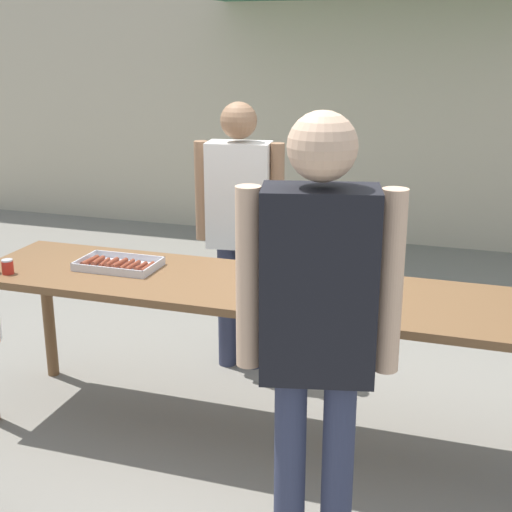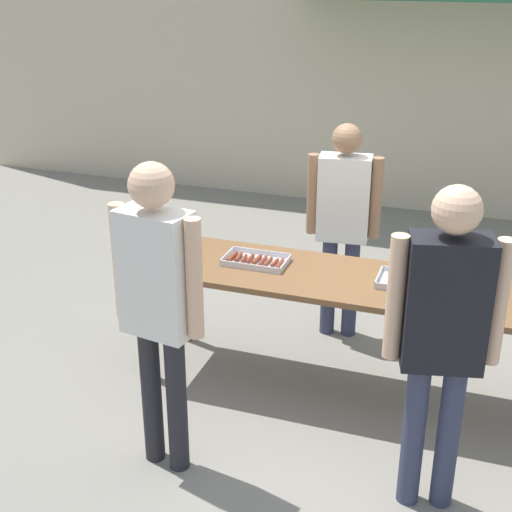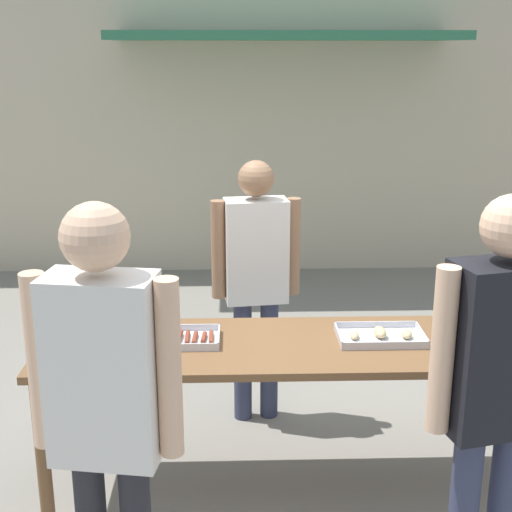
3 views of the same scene
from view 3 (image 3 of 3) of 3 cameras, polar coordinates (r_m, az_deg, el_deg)
name	(u,v)px [view 3 (image 3 of 3)]	position (r m, az deg, el deg)	size (l,w,h in m)	color
ground_plane	(326,486)	(4.12, 5.59, -17.82)	(24.00, 24.00, 0.00)	gray
building_facade_back	(282,51)	(7.36, 2.10, 16.03)	(12.00, 1.11, 4.50)	beige
serving_table	(330,358)	(3.74, 5.92, -8.11)	(2.99, 0.72, 0.85)	brown
food_tray_sausages	(177,339)	(3.71, -6.32, -6.61)	(0.42, 0.26, 0.04)	silver
food_tray_buns	(381,336)	(3.78, 9.98, -6.31)	(0.45, 0.28, 0.06)	silver
condiment_jar_mustard	(50,360)	(3.54, -16.14, -7.96)	(0.06, 0.06, 0.08)	#567A38
condiment_jar_ketchup	(69,358)	(3.54, -14.71, -7.88)	(0.06, 0.06, 0.08)	#B22319
person_server_behind_table	(256,268)	(4.35, 0.00, -1.00)	(0.54, 0.25, 1.67)	#333851
person_customer_holding_hotdog	(106,399)	(2.64, -11.94, -11.12)	(0.55, 0.27, 1.82)	#232328
person_customer_with_cup	(497,377)	(2.93, 18.71, -9.13)	(0.56, 0.30, 1.81)	#333851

